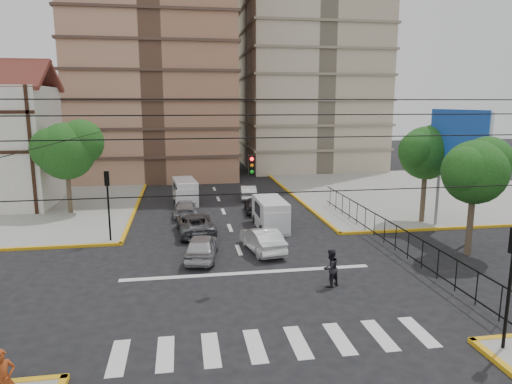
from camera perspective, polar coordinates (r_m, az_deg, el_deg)
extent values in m
plane|color=black|center=(22.90, -0.56, -11.14)|extent=(160.00, 160.00, 0.00)
cube|color=gray|center=(47.86, 19.87, 0.08)|extent=(26.00, 26.00, 0.15)
cube|color=silver|center=(17.58, 2.60, -18.43)|extent=(12.00, 2.40, 0.01)
cube|color=silver|center=(24.00, -1.00, -10.06)|extent=(13.00, 0.40, 0.01)
cylinder|color=slate|center=(31.30, 25.45, -2.02)|extent=(0.20, 0.20, 4.00)
cylinder|color=slate|center=(34.57, 21.72, -0.58)|extent=(0.20, 0.20, 4.00)
cube|color=silver|center=(32.36, 24.03, 5.67)|extent=(0.25, 6.00, 4.00)
cube|color=blue|center=(32.25, 23.73, 5.68)|extent=(0.08, 6.20, 4.20)
cylinder|color=#473828|center=(28.87, 25.23, -3.14)|extent=(0.36, 0.36, 4.20)
sphere|color=#1B4714|center=(28.37, 25.68, 2.25)|extent=(3.60, 3.60, 3.60)
sphere|color=#1B4714|center=(29.07, 26.89, 3.41)|extent=(2.88, 2.88, 2.88)
sphere|color=#1B4714|center=(27.69, 24.84, 2.51)|extent=(2.70, 2.70, 2.70)
cylinder|color=#473828|center=(35.15, 20.20, -0.14)|extent=(0.36, 0.36, 4.48)
sphere|color=#1B4714|center=(34.73, 20.52, 4.59)|extent=(3.80, 3.80, 3.80)
sphere|color=#1B4714|center=(35.42, 21.68, 5.55)|extent=(3.04, 3.04, 3.04)
sphere|color=#1B4714|center=(34.08, 19.67, 4.86)|extent=(2.85, 2.85, 2.85)
cylinder|color=#473828|center=(38.55, -22.35, 0.44)|extent=(0.36, 0.36, 4.20)
sphere|color=#1B4714|center=(38.16, -22.67, 4.73)|extent=(4.40, 4.40, 4.40)
sphere|color=#1B4714|center=(38.16, -21.03, 5.84)|extent=(3.52, 3.52, 3.52)
sphere|color=#1B4714|center=(38.06, -24.09, 4.94)|extent=(3.30, 3.30, 3.30)
cylinder|color=black|center=(18.45, 28.97, -11.88)|extent=(0.12, 0.12, 3.50)
cylinder|color=black|center=(29.89, -17.91, -2.54)|extent=(0.12, 0.12, 3.50)
cube|color=black|center=(29.47, -18.16, 1.62)|extent=(0.28, 0.22, 0.90)
sphere|color=#FF0C0C|center=(29.43, -18.19, 2.20)|extent=(0.17, 0.17, 0.17)
cube|color=black|center=(21.40, -0.59, 3.39)|extent=(0.28, 0.22, 0.90)
cylinder|color=black|center=(12.62, 5.65, 0.01)|extent=(18.00, 0.03, 0.03)
cube|color=silver|center=(31.98, 1.79, -2.70)|extent=(1.90, 4.58, 2.09)
cube|color=silver|center=(30.29, 2.45, -3.76)|extent=(1.75, 1.12, 1.46)
cube|color=black|center=(29.86, 2.58, -2.98)|extent=(1.69, 0.13, 0.82)
cylinder|color=black|center=(30.63, 0.71, -4.73)|extent=(0.25, 0.64, 0.64)
cylinder|color=black|center=(30.97, 3.88, -4.58)|extent=(0.25, 0.64, 0.64)
cylinder|color=black|center=(33.40, -0.16, -3.38)|extent=(0.25, 0.64, 0.64)
cylinder|color=black|center=(33.71, 2.75, -3.26)|extent=(0.25, 0.64, 0.64)
cube|color=silver|center=(40.58, -8.86, 0.10)|extent=(2.24, 4.61, 2.05)
cube|color=silver|center=(38.86, -8.82, -0.59)|extent=(1.79, 1.24, 1.42)
cube|color=black|center=(38.46, -8.84, 0.03)|extent=(1.65, 0.27, 0.80)
cylinder|color=black|center=(39.33, -10.03, -1.35)|extent=(0.25, 0.62, 0.62)
cylinder|color=black|center=(39.34, -7.57, -1.27)|extent=(0.25, 0.62, 0.62)
cylinder|color=black|center=(42.12, -10.00, -0.53)|extent=(0.25, 0.62, 0.62)
cylinder|color=black|center=(42.13, -7.70, -0.46)|extent=(0.25, 0.62, 0.62)
imported|color=#AFAFB4|center=(26.02, -6.81, -6.78)|extent=(2.31, 4.42, 1.43)
imported|color=white|center=(27.10, 0.77, -5.96)|extent=(2.26, 4.58, 1.45)
imported|color=#56595E|center=(30.93, -7.59, -3.94)|extent=(2.66, 5.18, 1.40)
imported|color=#A3A3A7|center=(35.92, -8.83, -2.00)|extent=(1.82, 4.28, 1.23)
imported|color=#2A2A2D|center=(36.52, -0.13, -1.58)|extent=(1.82, 3.96, 1.31)
imported|color=silver|center=(41.66, -1.02, -0.02)|extent=(1.64, 3.99, 1.29)
imported|color=#9C3E18|center=(15.45, -29.04, -19.87)|extent=(0.80, 0.74, 1.83)
imported|color=black|center=(22.32, 9.29, -9.36)|extent=(1.12, 1.05, 1.84)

